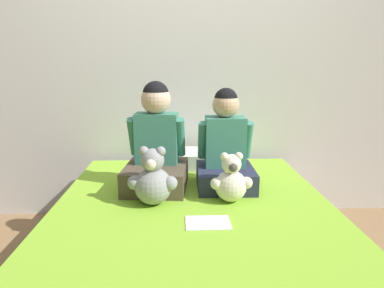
% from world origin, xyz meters
% --- Properties ---
extents(wall_behind_bed, '(8.00, 0.06, 2.50)m').
position_xyz_m(wall_behind_bed, '(0.00, 1.06, 1.25)').
color(wall_behind_bed, silver).
rests_on(wall_behind_bed, ground_plane).
extents(bed, '(1.49, 1.90, 0.47)m').
position_xyz_m(bed, '(0.00, 0.00, 0.23)').
color(bed, brown).
rests_on(bed, ground_plane).
extents(child_on_left, '(0.39, 0.43, 0.63)m').
position_xyz_m(child_on_left, '(-0.21, 0.36, 0.71)').
color(child_on_left, brown).
rests_on(child_on_left, bed).
extents(child_on_right, '(0.34, 0.36, 0.59)m').
position_xyz_m(child_on_right, '(0.20, 0.36, 0.70)').
color(child_on_right, '#282D47').
rests_on(child_on_right, bed).
extents(teddy_bear_held_by_left_child, '(0.26, 0.20, 0.31)m').
position_xyz_m(teddy_bear_held_by_left_child, '(-0.21, 0.09, 0.60)').
color(teddy_bear_held_by_left_child, '#939399').
rests_on(teddy_bear_held_by_left_child, bed).
extents(teddy_bear_held_by_right_child, '(0.23, 0.17, 0.27)m').
position_xyz_m(teddy_bear_held_by_right_child, '(0.20, 0.11, 0.59)').
color(teddy_bear_held_by_right_child, silver).
rests_on(teddy_bear_held_by_right_child, bed).
extents(pillow_at_headboard, '(0.59, 0.30, 0.11)m').
position_xyz_m(pillow_at_headboard, '(0.00, 0.77, 0.53)').
color(pillow_at_headboard, silver).
rests_on(pillow_at_headboard, bed).
extents(sign_card, '(0.21, 0.15, 0.00)m').
position_xyz_m(sign_card, '(0.06, -0.15, 0.47)').
color(sign_card, white).
rests_on(sign_card, bed).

